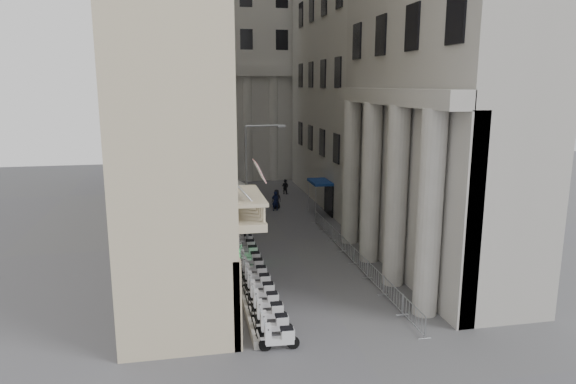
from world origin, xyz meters
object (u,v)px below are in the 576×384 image
(street_lamp, at_px, (251,177))
(security_tent, at_px, (227,181))
(pedestrian_b, at_px, (285,187))
(scooter_0, at_px, (280,350))
(info_kiosk, at_px, (236,253))
(pedestrian_a, at_px, (275,201))

(street_lamp, bearing_deg, security_tent, 87.19)
(security_tent, distance_m, pedestrian_b, 9.40)
(scooter_0, relative_size, street_lamp, 0.18)
(info_kiosk, height_order, pedestrian_b, info_kiosk)
(security_tent, xyz_separation_m, pedestrian_b, (6.45, 6.54, -2.01))
(scooter_0, distance_m, street_lamp, 14.48)
(security_tent, distance_m, pedestrian_a, 4.65)
(scooter_0, relative_size, security_tent, 0.37)
(info_kiosk, height_order, pedestrian_a, pedestrian_a)
(pedestrian_a, bearing_deg, info_kiosk, 59.66)
(security_tent, distance_m, info_kiosk, 14.17)
(pedestrian_b, bearing_deg, security_tent, 85.04)
(pedestrian_a, bearing_deg, scooter_0, 69.71)
(pedestrian_b, bearing_deg, street_lamp, 111.89)
(info_kiosk, bearing_deg, scooter_0, -67.07)
(street_lamp, relative_size, pedestrian_a, 4.86)
(scooter_0, distance_m, pedestrian_a, 24.78)
(info_kiosk, xyz_separation_m, pedestrian_a, (4.82, 13.73, 0.04))
(pedestrian_a, bearing_deg, security_tent, -15.02)
(scooter_0, bearing_deg, info_kiosk, 6.74)
(scooter_0, distance_m, info_kiosk, 10.77)
(street_lamp, distance_m, pedestrian_b, 19.10)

